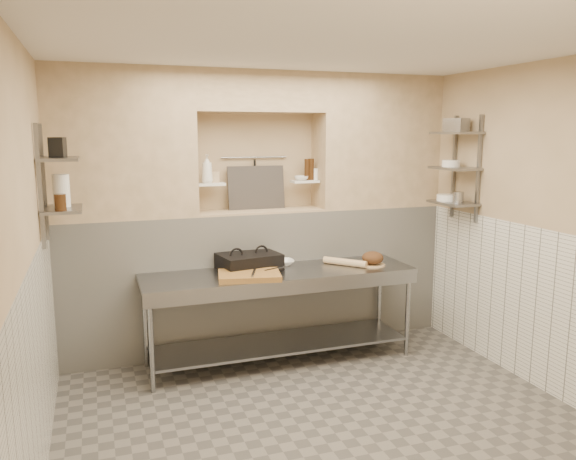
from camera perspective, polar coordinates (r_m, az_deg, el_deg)
name	(u,v)px	position (r m, az deg, el deg)	size (l,w,h in m)	color
floor	(324,425)	(4.64, 3.65, -19.19)	(4.00, 3.90, 0.10)	#635E57
ceiling	(328,38)	(4.11, 4.12, 18.90)	(4.00, 3.90, 0.10)	silver
wall_left	(20,264)	(3.84, -25.57, -3.17)	(0.10, 3.90, 2.80)	tan
wall_right	(547,228)	(5.28, 24.82, 0.20)	(0.10, 3.90, 2.80)	tan
wall_back	(253,209)	(6.00, -3.61, 2.16)	(4.00, 0.10, 2.80)	tan
wall_front	(520,334)	(2.49, 22.46, -9.75)	(4.00, 0.10, 2.80)	tan
backwall_lower	(260,278)	(5.90, -2.88, -4.89)	(4.00, 0.40, 1.40)	silver
alcove_sill	(259,211)	(5.76, -2.94, 1.95)	(1.30, 0.40, 0.02)	tan
backwall_pillar_left	(122,144)	(5.49, -16.55, 8.39)	(1.35, 0.40, 1.40)	tan
backwall_pillar_right	(376,142)	(6.21, 8.95, 8.80)	(1.35, 0.40, 1.40)	tan
backwall_header	(258,92)	(5.72, -3.05, 13.83)	(1.30, 0.40, 0.40)	tan
wainscot_left	(39,370)	(4.04, -23.95, -12.85)	(0.02, 3.90, 1.40)	silver
wainscot_right	(535,307)	(5.39, 23.82, -7.20)	(0.02, 3.90, 1.40)	silver
alcove_shelf_left	(210,184)	(5.61, -7.89, 4.63)	(0.28, 0.16, 0.03)	white
alcove_shelf_right	(305,181)	(5.89, 1.72, 4.96)	(0.28, 0.16, 0.03)	white
utensil_rail	(254,157)	(5.88, -3.46, 7.38)	(0.02, 0.02, 0.70)	gray
hanging_steel	(255,174)	(5.87, -3.39, 5.72)	(0.02, 0.02, 0.30)	black
splash_panel	(256,188)	(5.83, -3.24, 4.31)	(0.60, 0.02, 0.45)	#383330
shelf_rail_left_a	(44,183)	(5.01, -23.55, 4.44)	(0.03, 0.03, 0.95)	slate
shelf_rail_left_b	(40,187)	(4.62, -23.90, 4.01)	(0.03, 0.03, 0.95)	slate
wall_shelf_left_lower	(62,209)	(4.83, -21.96, 1.97)	(0.30, 0.50, 0.03)	slate
wall_shelf_left_upper	(59,159)	(4.79, -22.27, 6.71)	(0.30, 0.50, 0.03)	slate
shelf_rail_right_a	(454,167)	(6.14, 16.50, 6.17)	(0.03, 0.03, 1.05)	slate
shelf_rail_right_b	(479,169)	(5.82, 18.80, 5.87)	(0.03, 0.03, 1.05)	slate
wall_shelf_right_lower	(453,203)	(5.93, 16.40, 2.66)	(0.30, 0.50, 0.03)	slate
wall_shelf_right_mid	(455,168)	(5.90, 16.56, 6.03)	(0.30, 0.50, 0.03)	slate
wall_shelf_right_upper	(456,133)	(5.89, 16.73, 9.43)	(0.30, 0.50, 0.03)	slate
prep_table	(280,298)	(5.41, -0.82, -6.91)	(2.60, 0.70, 0.90)	gray
panini_press	(249,261)	(5.43, -3.98, -3.20)	(0.62, 0.50, 0.15)	black
cutting_board	(249,275)	(5.11, -3.95, -4.63)	(0.56, 0.39, 0.05)	#8E5E29
knife_blade	(275,268)	(5.26, -1.30, -3.93)	(0.26, 0.03, 0.01)	gray
tongs	(253,273)	(5.07, -3.53, -4.39)	(0.02, 0.02, 0.25)	gray
mixing_bowl	(283,262)	(5.59, -0.53, -3.32)	(0.22, 0.22, 0.05)	white
rolling_pin	(345,262)	(5.60, 5.81, -3.27)	(0.07, 0.07, 0.45)	tan
bread_board	(372,265)	(5.64, 8.58, -3.52)	(0.25, 0.25, 0.01)	tan
bread_loaf	(373,258)	(5.63, 8.60, -2.81)	(0.21, 0.21, 0.13)	#4C2D19
bottle_soap	(207,169)	(5.56, -8.24, 6.16)	(0.11, 0.11, 0.28)	white
jar_alcove	(215,177)	(5.66, -7.43, 5.37)	(0.07, 0.07, 0.11)	tan
bowl_alcove	(301,178)	(5.86, 1.36, 5.29)	(0.15, 0.15, 0.05)	white
condiment_a	(311,169)	(5.91, 2.36, 6.19)	(0.06, 0.06, 0.22)	#311B0B
condiment_b	(307,170)	(5.90, 1.94, 6.16)	(0.06, 0.06, 0.22)	#311B0B
condiment_c	(315,174)	(5.94, 2.75, 5.69)	(0.07, 0.07, 0.12)	white
jug_left	(61,191)	(4.88, -22.03, 3.73)	(0.13, 0.13, 0.26)	white
jar_left	(60,203)	(4.62, -22.12, 2.60)	(0.09, 0.09, 0.13)	#311B0B
box_left_upper	(58,147)	(4.74, -22.37, 7.77)	(0.11, 0.11, 0.16)	black
bowl_right	(447,198)	(6.01, 15.85, 3.19)	(0.21, 0.21, 0.06)	white
canister_right	(458,197)	(5.86, 16.89, 3.20)	(0.11, 0.11, 0.11)	gray
bowl_right_mid	(451,163)	(5.95, 16.23, 6.52)	(0.18, 0.18, 0.07)	white
basket_right	(456,125)	(5.89, 16.73, 10.18)	(0.17, 0.21, 0.13)	gray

